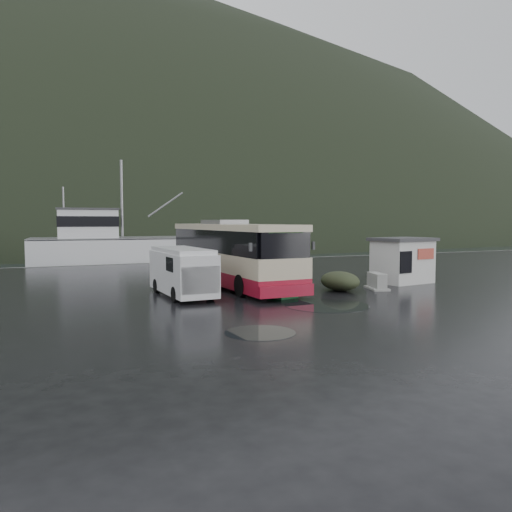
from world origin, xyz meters
name	(u,v)px	position (x,y,z in m)	size (l,w,h in m)	color
ground	(250,293)	(0.00, 0.00, 0.00)	(160.00, 160.00, 0.00)	black
harbor_water	(69,236)	(0.00, 110.00, 0.00)	(300.00, 180.00, 0.02)	black
quay_edge	(155,263)	(0.00, 20.00, 0.00)	(160.00, 0.60, 1.50)	#999993
headland	(67,228)	(10.00, 250.00, 0.00)	(780.00, 540.00, 570.00)	black
coach_bus	(231,285)	(0.29, 3.26, 0.00)	(3.25, 13.14, 3.72)	#C0B291
white_van	(182,296)	(-3.41, 0.44, 0.00)	(1.94, 5.62, 2.34)	silver
waste_bin_left	(277,290)	(1.66, 0.23, 0.00)	(1.11, 1.11, 1.55)	#116329
waste_bin_right	(282,298)	(0.74, -2.07, 0.00)	(1.10, 1.10, 1.54)	#116329
dome_tent	(340,290)	(4.59, -1.21, 0.00)	(1.83, 2.56, 1.00)	#2F3721
ticket_kiosk	(402,283)	(9.81, 0.00, 0.00)	(3.39, 2.57, 2.65)	silver
jersey_barrier_a	(377,289)	(6.65, -1.64, 0.00)	(0.87, 1.73, 0.87)	#999993
jersey_barrier_b	(410,283)	(10.25, -0.17, 0.00)	(0.76, 1.52, 0.76)	#999993
fishing_trawler	(156,257)	(1.56, 26.40, 0.00)	(27.46, 6.01, 10.98)	silver
puddles	(311,312)	(0.02, -5.86, 0.01)	(7.85, 6.52, 0.01)	black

